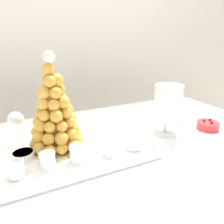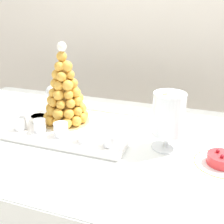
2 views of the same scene
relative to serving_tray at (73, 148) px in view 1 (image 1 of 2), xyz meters
The scene contains 13 objects.
backdrop_wall 1.20m from the serving_tray, 83.53° to the left, with size 4.80×0.10×2.50m, color silver.
buffet_table 0.16m from the serving_tray, 20.09° to the right, with size 1.73×0.97×0.79m.
serving_tray is the anchor object (origin of this frame).
croquembouche 0.16m from the serving_tray, 148.87° to the left, with size 0.22×0.22×0.38m.
dessert_cup_left 0.24m from the serving_tray, 153.95° to the right, with size 0.06×0.06×0.05m.
dessert_cup_mid_left 0.16m from the serving_tray, 138.73° to the right, with size 0.05×0.05×0.06m.
dessert_cup_centre 0.11m from the serving_tray, 93.81° to the right, with size 0.06×0.06×0.06m.
dessert_cup_mid_right 0.16m from the serving_tray, 46.71° to the right, with size 0.06×0.06×0.05m.
dessert_cup_right 0.25m from the serving_tray, 27.32° to the right, with size 0.06×0.06×0.05m.
creme_brulee_ramekin 0.19m from the serving_tray, behind, with size 0.08×0.08×0.03m.
macaron_goblet 0.46m from the serving_tray, ahead, with size 0.13×0.13×0.24m.
fruit_tart_plate 0.66m from the serving_tray, ahead, with size 0.20×0.20×0.06m.
wine_glass 0.26m from the serving_tray, 142.65° to the left, with size 0.07×0.07×0.14m.
Camera 1 is at (-0.32, -0.72, 1.23)m, focal length 33.95 mm.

